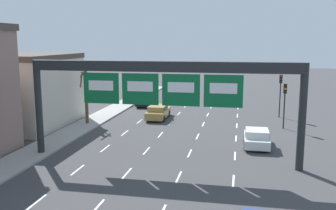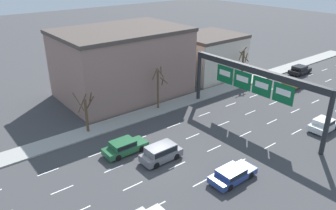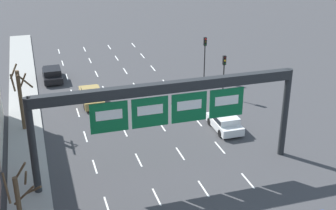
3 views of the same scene
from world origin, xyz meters
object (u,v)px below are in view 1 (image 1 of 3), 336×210
car_white (257,137)px  traffic_light_mid_block (281,87)px  sign_gantry (161,82)px  car_gold (158,111)px  tree_bare_second (86,93)px  traffic_light_near_gantry (285,97)px  car_black (147,100)px

car_white → traffic_light_mid_block: size_ratio=0.85×
sign_gantry → car_white: size_ratio=4.69×
car_gold → sign_gantry: bearing=-76.5°
car_white → traffic_light_mid_block: bearing=76.9°
traffic_light_mid_block → tree_bare_second: (-19.10, -7.31, -0.19)m
sign_gantry → traffic_light_near_gantry: size_ratio=4.36×
sign_gantry → car_gold: 15.27m
traffic_light_near_gantry → tree_bare_second: 19.07m
car_gold → car_black: bearing=112.9°
car_gold → tree_bare_second: bearing=-147.1°
car_white → tree_bare_second: bearing=163.0°
car_gold → traffic_light_near_gantry: traffic_light_near_gantry is taller
car_gold → traffic_light_mid_block: size_ratio=1.03×
traffic_light_near_gantry → traffic_light_mid_block: (0.12, 5.46, 0.25)m
car_black → car_white: bearing=-51.6°
sign_gantry → tree_bare_second: sign_gantry is taller
tree_bare_second → traffic_light_near_gantry: bearing=5.6°
sign_gantry → traffic_light_mid_block: size_ratio=4.01×
sign_gantry → car_black: sign_gantry is taller
car_black → tree_bare_second: size_ratio=0.78×
car_gold → traffic_light_mid_block: traffic_light_mid_block is taller
tree_bare_second → traffic_light_mid_block: bearing=20.9°
traffic_light_near_gantry → car_gold: bearing=170.0°
sign_gantry → traffic_light_mid_block: (9.41, 17.35, -2.20)m
car_gold → traffic_light_mid_block: bearing=14.2°
traffic_light_mid_block → tree_bare_second: 20.45m
sign_gantry → car_white: (6.56, 5.06, -4.76)m
car_white → car_black: bearing=128.4°
traffic_light_mid_block → car_black: bearing=165.2°
car_gold → traffic_light_near_gantry: size_ratio=1.12×
sign_gantry → tree_bare_second: bearing=134.0°
traffic_light_near_gantry → car_black: bearing=148.5°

